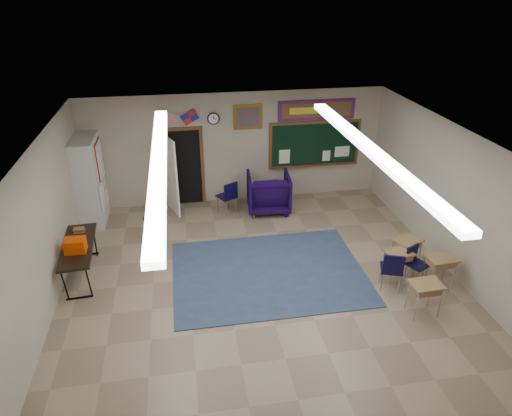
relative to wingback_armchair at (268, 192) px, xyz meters
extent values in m
plane|color=gray|center=(-0.76, -3.69, -0.51)|extent=(9.00, 9.00, 0.00)
cube|color=#B3A691|center=(-0.76, 0.81, 0.99)|extent=(8.00, 0.04, 3.00)
cube|color=#B3A691|center=(-4.76, -3.69, 0.99)|extent=(0.04, 9.00, 3.00)
cube|color=#B3A691|center=(3.24, -3.69, 0.99)|extent=(0.04, 9.00, 3.00)
cube|color=#BBBBB6|center=(-0.76, -3.69, 2.49)|extent=(8.00, 9.00, 0.04)
cube|color=#38466A|center=(-0.56, -2.89, -0.50)|extent=(4.00, 3.00, 0.02)
cube|color=black|center=(-2.16, 0.80, 0.54)|extent=(0.95, 0.04, 2.10)
cube|color=white|center=(-2.51, 0.36, 0.52)|extent=(0.35, 0.86, 2.05)
cube|color=brown|center=(1.44, 0.78, 0.99)|extent=(2.55, 0.05, 1.30)
cube|color=black|center=(1.44, 0.77, 0.99)|extent=(2.40, 0.03, 1.15)
cube|color=brown|center=(1.44, 0.72, 0.39)|extent=(2.40, 0.12, 0.04)
cube|color=#A40E15|center=(1.44, 0.78, 1.94)|extent=(2.10, 0.04, 0.55)
cube|color=brown|center=(1.44, 0.77, 1.94)|extent=(1.90, 0.03, 0.40)
cube|color=#97661D|center=(-0.41, 0.78, 1.84)|extent=(0.75, 0.05, 0.65)
cube|color=#A51466|center=(-0.41, 0.77, 1.84)|extent=(0.62, 0.03, 0.52)
cylinder|color=black|center=(-1.31, 0.78, 1.84)|extent=(0.32, 0.05, 0.32)
cylinder|color=white|center=(-1.31, 0.76, 1.84)|extent=(0.26, 0.02, 0.26)
cube|color=silver|center=(-4.48, 0.16, 0.59)|extent=(0.55, 1.25, 2.20)
imported|color=#130431|center=(0.00, 0.00, 0.00)|extent=(1.19, 1.22, 1.03)
cube|color=olive|center=(2.00, -3.53, 0.12)|extent=(0.59, 0.47, 0.04)
cube|color=olive|center=(2.00, -3.53, 0.03)|extent=(0.51, 0.40, 0.11)
cube|color=olive|center=(2.37, -3.16, 0.15)|extent=(0.68, 0.60, 0.04)
cube|color=olive|center=(2.37, -3.16, 0.05)|extent=(0.59, 0.51, 0.11)
cube|color=olive|center=(1.98, -4.66, 0.15)|extent=(0.58, 0.44, 0.04)
cube|color=olive|center=(1.98, -4.66, 0.05)|extent=(0.50, 0.37, 0.11)
cube|color=olive|center=(2.70, -3.93, 0.16)|extent=(0.60, 0.46, 0.04)
cube|color=olive|center=(2.70, -3.93, 0.06)|extent=(0.52, 0.39, 0.12)
cube|color=black|center=(-4.41, -2.32, 0.21)|extent=(0.71, 1.83, 0.05)
cube|color=#EA3904|center=(-4.39, -2.57, 0.37)|extent=(0.40, 0.30, 0.28)
cylinder|color=#472615|center=(-3.03, -1.07, 0.07)|extent=(0.34, 0.34, 0.04)
torus|color=#472615|center=(-3.03, -1.07, -0.31)|extent=(0.28, 0.28, 0.02)
camera|label=1|loc=(-2.19, -10.73, 5.09)|focal=32.00mm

